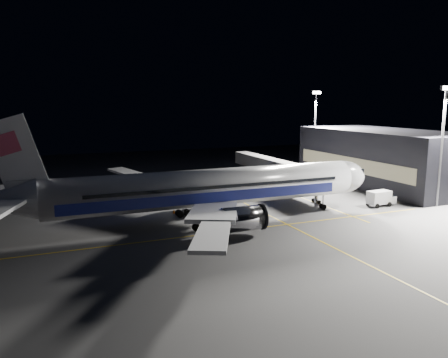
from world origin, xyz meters
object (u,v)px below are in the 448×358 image
Objects in this scene: jet_bridge at (279,168)px; service_truck at (381,198)px; baggage_tug at (168,192)px; safety_cone_b at (236,210)px; safety_cone_c at (190,205)px; safety_cone_a at (174,211)px; airliner at (204,189)px; floodlight_mast_south at (443,136)px; floodlight_mast_north at (315,125)px.

service_truck is (9.27, -20.02, -3.13)m from jet_bridge.
baggage_tug reaches higher than safety_cone_b.
safety_cone_c is at bearing 155.02° from service_truck.
service_truck reaches higher than baggage_tug.
safety_cone_a is 1.03× the size of safety_cone_c.
airliner is 112.17× the size of safety_cone_b.
safety_cone_b is at bearing -138.70° from jet_bridge.
airliner is 8.78m from safety_cone_a.
jet_bridge is 50.98× the size of safety_cone_a.
jet_bridge is at bearing 16.17° from baggage_tug.
baggage_tug is at bearing 146.95° from floodlight_mast_south.
jet_bridge is (23.08, 18.06, -0.58)m from airliner.
floodlight_mast_north reaches higher than safety_cone_c.
floodlight_mast_north is 7.59× the size of baggage_tug.
floodlight_mast_north reaches higher than safety_cone_a.
service_truck is (-8.73, -33.95, -10.92)m from floodlight_mast_north.
airliner is 52.56m from floodlight_mast_north.
service_truck is at bearing -104.42° from floodlight_mast_north.
floodlight_mast_south is at bearing -21.79° from safety_cone_c.
safety_cone_b is (-34.00, 10.01, -12.10)m from floodlight_mast_south.
safety_cone_b is at bearing -44.65° from safety_cone_c.
floodlight_mast_north is at bearing 29.88° from safety_cone_a.
airliner is 93.75× the size of safety_cone_c.
baggage_tug reaches higher than safety_cone_a.
floodlight_mast_south reaches higher than baggage_tug.
safety_cone_a is at bearing -156.46° from jet_bridge.
floodlight_mast_south is 47.23m from safety_cone_a.
baggage_tug is (-40.99, 26.67, -11.63)m from floodlight_mast_south.
jet_bridge is 24.06m from floodlight_mast_north.
floodlight_mast_south is at bearing -10.42° from baggage_tug.
safety_cone_c is at bearing 135.35° from safety_cone_b.
safety_cone_a is at bearing 112.11° from airliner.
safety_cone_b is (-25.27, 5.96, -1.18)m from service_truck.
safety_cone_a is (-43.84, -25.19, -12.03)m from floodlight_mast_north.
baggage_tug is 4.04× the size of safety_cone_a.
safety_cone_c is at bearing 40.47° from safety_cone_a.
airliner is at bearing 171.67° from floodlight_mast_south.
jet_bridge is 31.05m from floodlight_mast_south.
airliner is 32.62m from service_truck.
service_truck is 33.58m from safety_cone_c.
airliner is 42.13m from floodlight_mast_south.
service_truck is at bearing -3.48° from airliner.
airliner is at bearing -150.52° from safety_cone_b.
safety_cone_a is at bearing -139.53° from safety_cone_c.
jet_bridge is at bearing -142.26° from floodlight_mast_north.
floodlight_mast_south is 7.59× the size of baggage_tug.
jet_bridge is at bearing 110.77° from service_truck.
airliner is 21.13m from baggage_tug.
baggage_tug reaches higher than safety_cone_c.
service_truck is 8.10× the size of safety_cone_a.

